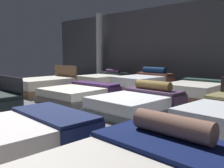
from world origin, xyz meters
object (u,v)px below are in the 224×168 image
Objects in this scene: bed_5 at (80,94)px; support_pillar at (100,47)px; bed_4 at (44,86)px; bed_6 at (138,103)px; bed_9 at (143,82)px; bed_10 at (196,90)px; bed_2 at (15,135)px; bed_8 at (103,80)px.

support_pillar is (-3.83, 4.47, 1.53)m from bed_5.
bed_4 is 4.18m from bed_6.
bed_10 is at bearing 2.99° from bed_9.
bed_6 is at bearing -52.84° from bed_9.
bed_5 is at bearing -177.80° from bed_6.
bed_2 is 1.14× the size of bed_4.
support_pillar is at bearing 128.15° from bed_5.
bed_8 is (-4.26, 3.02, 0.01)m from bed_6.
bed_8 is 0.58× the size of support_pillar.
bed_6 is at bearing -1.68° from bed_5.
bed_9 is at bearing 0.83° from bed_8.
bed_4 is 0.95× the size of bed_10.
bed_6 is at bearing -91.67° from bed_10.
bed_4 is 0.89× the size of bed_9.
bed_6 is 5.22m from bed_8.
bed_4 is at bearing 147.39° from bed_2.
bed_2 is at bearing -67.39° from bed_9.
bed_4 is at bearing 176.30° from bed_5.
bed_6 is at bearing 94.50° from bed_2.
bed_8 is at bearing 179.84° from bed_10.
bed_10 is (4.25, 3.01, -0.04)m from bed_4.
bed_2 is 1.09× the size of bed_8.
bed_9 is at bearing 112.24° from bed_2.
support_pillar is (-3.91, 1.40, 1.45)m from bed_9.
bed_10 is (2.20, 3.06, 0.02)m from bed_5.
bed_9 is 2.12m from bed_10.
bed_5 is at bearing -88.31° from bed_9.
bed_2 is 3.72m from bed_5.
bed_6 is 1.04× the size of bed_8.
bed_4 is 0.56× the size of support_pillar.
bed_2 is 7.44m from bed_8.
bed_6 is at bearing -34.83° from bed_8.
bed_9 is 1.07× the size of bed_10.
support_pillar reaches higher than bed_5.
support_pillar reaches higher than bed_6.
bed_6 is 1.03× the size of bed_10.
bed_2 is at bearing -55.89° from bed_5.
bed_2 is 9.72m from support_pillar.
bed_9 is at bearing 179.58° from bed_10.
bed_5 is 0.91× the size of bed_9.
bed_9 is at bearing -19.78° from support_pillar.
bed_4 reaches higher than bed_2.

